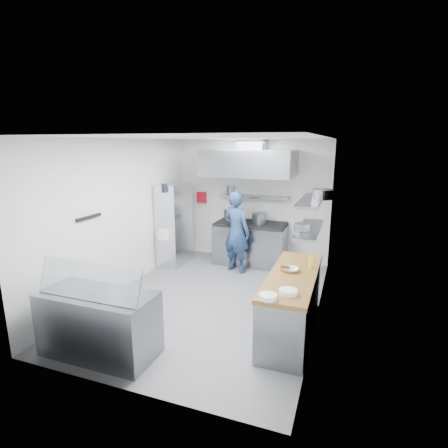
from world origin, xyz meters
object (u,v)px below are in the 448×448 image
at_px(chef, 236,232).
at_px(wire_rack, 174,224).
at_px(gas_range, 250,244).
at_px(display_case, 99,324).

distance_m(chef, wire_rack, 1.48).
relative_size(gas_range, display_case, 1.07).
bearing_deg(chef, wire_rack, 19.05).
height_order(chef, display_case, chef).
xyz_separation_m(gas_range, wire_rack, (-1.63, -0.58, 0.48)).
distance_m(gas_range, display_case, 4.19).
xyz_separation_m(wire_rack, display_case, (0.75, -3.52, -0.50)).
relative_size(wire_rack, display_case, 1.23).
relative_size(gas_range, chef, 0.91).
distance_m(wire_rack, display_case, 3.63).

